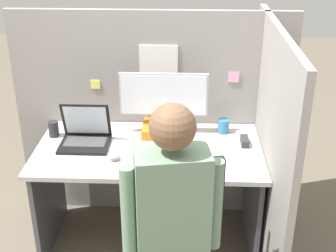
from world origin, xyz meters
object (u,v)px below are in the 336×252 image
(coffee_mug, at_px, (223,126))
(carrot_toy, at_px, (159,165))
(laptop, at_px, (85,137))
(pen_cup, at_px, (54,129))
(stapler, at_px, (245,141))
(monitor, at_px, (164,97))
(paper_box, at_px, (164,129))
(person, at_px, (170,225))

(coffee_mug, bearing_deg, carrot_toy, -129.18)
(laptop, relative_size, carrot_toy, 2.66)
(pen_cup, bearing_deg, stapler, -2.89)
(monitor, relative_size, coffee_mug, 6.07)
(monitor, bearing_deg, stapler, -15.24)
(laptop, xyz_separation_m, stapler, (1.03, 0.04, -0.03))
(monitor, height_order, laptop, monitor)
(paper_box, bearing_deg, person, -85.58)
(paper_box, height_order, monitor, monitor)
(paper_box, relative_size, pen_cup, 2.64)
(coffee_mug, bearing_deg, person, -105.95)
(paper_box, bearing_deg, pen_cup, -173.89)
(stapler, distance_m, coffee_mug, 0.21)
(stapler, height_order, coffee_mug, coffee_mug)
(monitor, bearing_deg, pen_cup, -173.67)
(monitor, bearing_deg, coffee_mug, 3.38)
(monitor, xyz_separation_m, person, (0.08, -1.10, -0.19))
(coffee_mug, bearing_deg, stapler, -53.01)
(paper_box, relative_size, laptop, 0.90)
(carrot_toy, relative_size, coffee_mug, 1.23)
(laptop, bearing_deg, pen_cup, 156.41)
(monitor, xyz_separation_m, laptop, (-0.50, -0.18, -0.21))
(paper_box, relative_size, monitor, 0.49)
(laptop, height_order, stapler, laptop)
(paper_box, distance_m, pen_cup, 0.74)
(carrot_toy, height_order, coffee_mug, coffee_mug)
(laptop, xyz_separation_m, coffee_mug, (0.91, 0.21, -0.00))
(carrot_toy, bearing_deg, paper_box, 89.72)
(paper_box, distance_m, laptop, 0.53)
(stapler, height_order, person, person)
(laptop, bearing_deg, paper_box, 19.85)
(stapler, relative_size, pen_cup, 1.13)
(stapler, height_order, pen_cup, pen_cup)
(monitor, bearing_deg, laptop, -159.86)
(pen_cup, bearing_deg, person, -51.21)
(paper_box, bearing_deg, monitor, 90.00)
(laptop, distance_m, person, 1.09)
(stapler, xyz_separation_m, person, (-0.45, -0.95, 0.05))
(laptop, relative_size, stapler, 2.60)
(paper_box, xyz_separation_m, stapler, (0.53, -0.14, -0.01))
(coffee_mug, bearing_deg, pen_cup, -174.72)
(monitor, relative_size, stapler, 4.82)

